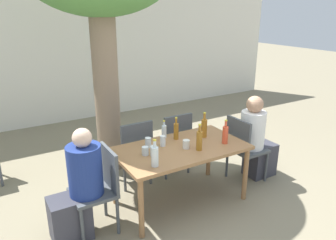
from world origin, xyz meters
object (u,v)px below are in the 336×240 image
(patio_chair_1, at_px, (243,146))
(person_seated_0, at_px, (78,190))
(water_bottle_3, at_px, (164,131))
(soda_bottle_5, at_px, (225,134))
(water_bottle_0, at_px, (155,156))
(amber_bottle_1, at_px, (199,140))
(dining_table_front, at_px, (181,153))
(patio_chair_3, at_px, (174,140))
(patio_chair_0, at_px, (100,185))
(drinking_glass_3, at_px, (186,144))
(drinking_glass_0, at_px, (145,151))
(person_seated_1, at_px, (256,141))
(drinking_glass_1, at_px, (148,142))
(drinking_glass_2, at_px, (154,151))
(amber_bottle_4, at_px, (176,131))
(drinking_glass_4, at_px, (163,141))
(amber_bottle_2, at_px, (204,127))
(patio_chair_2, at_px, (134,149))

(patio_chair_1, height_order, person_seated_0, person_seated_0)
(water_bottle_3, xyz_separation_m, soda_bottle_5, (0.54, -0.54, 0.03))
(person_seated_0, relative_size, water_bottle_0, 4.00)
(amber_bottle_1, bearing_deg, soda_bottle_5, 0.37)
(dining_table_front, relative_size, patio_chair_3, 1.69)
(water_bottle_0, bearing_deg, patio_chair_1, 10.26)
(patio_chair_3, bearing_deg, patio_chair_1, 136.52)
(patio_chair_0, bearing_deg, drinking_glass_3, 86.76)
(water_bottle_3, bearing_deg, patio_chair_3, 42.20)
(drinking_glass_0, bearing_deg, amber_bottle_1, -18.56)
(person_seated_1, xyz_separation_m, water_bottle_0, (-1.75, -0.27, 0.31))
(drinking_glass_1, distance_m, drinking_glass_2, 0.24)
(patio_chair_1, bearing_deg, amber_bottle_4, 75.46)
(water_bottle_3, bearing_deg, drinking_glass_4, -123.24)
(drinking_glass_0, xyz_separation_m, drinking_glass_3, (0.50, -0.08, 0.00))
(water_bottle_0, distance_m, amber_bottle_4, 0.78)
(amber_bottle_1, xyz_separation_m, water_bottle_3, (-0.16, 0.54, -0.04))
(patio_chair_1, relative_size, drinking_glass_0, 9.55)
(amber_bottle_2, bearing_deg, amber_bottle_4, 160.38)
(patio_chair_2, height_order, patio_chair_3, same)
(water_bottle_0, height_order, drinking_glass_4, water_bottle_0)
(amber_bottle_1, distance_m, drinking_glass_2, 0.55)
(water_bottle_0, height_order, amber_bottle_2, amber_bottle_2)
(patio_chair_2, bearing_deg, water_bottle_0, 78.75)
(person_seated_0, relative_size, amber_bottle_2, 3.62)
(patio_chair_2, bearing_deg, amber_bottle_2, 143.50)
(water_bottle_0, distance_m, drinking_glass_4, 0.53)
(patio_chair_2, bearing_deg, drinking_glass_4, 105.43)
(patio_chair_2, height_order, amber_bottle_1, amber_bottle_1)
(drinking_glass_1, bearing_deg, water_bottle_0, -109.29)
(amber_bottle_2, relative_size, soda_bottle_5, 1.10)
(person_seated_1, height_order, drinking_glass_3, person_seated_1)
(patio_chair_0, relative_size, person_seated_0, 0.77)
(water_bottle_3, xyz_separation_m, drinking_glass_0, (-0.44, -0.34, -0.04))
(water_bottle_0, xyz_separation_m, drinking_glass_0, (0.04, 0.30, -0.07))
(patio_chair_1, xyz_separation_m, patio_chair_2, (-1.32, 0.66, 0.00))
(amber_bottle_2, distance_m, amber_bottle_4, 0.36)
(amber_bottle_1, bearing_deg, amber_bottle_2, 45.78)
(person_seated_1, bearing_deg, drinking_glass_1, 82.85)
(person_seated_0, bearing_deg, water_bottle_3, 106.45)
(patio_chair_2, bearing_deg, water_bottle_3, 133.97)
(amber_bottle_1, relative_size, water_bottle_3, 1.40)
(dining_table_front, relative_size, person_seated_1, 1.29)
(drinking_glass_0, bearing_deg, water_bottle_3, 37.69)
(patio_chair_3, height_order, person_seated_0, person_seated_0)
(person_seated_0, relative_size, amber_bottle_1, 3.72)
(amber_bottle_2, bearing_deg, patio_chair_2, 143.50)
(person_seated_1, bearing_deg, soda_bottle_5, 103.61)
(drinking_glass_4, bearing_deg, amber_bottle_1, -46.47)
(drinking_glass_4, bearing_deg, drinking_glass_2, -140.97)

